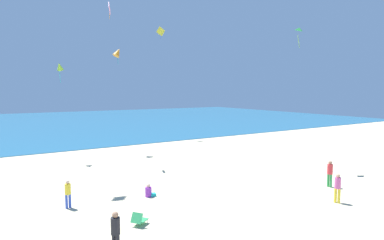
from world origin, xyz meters
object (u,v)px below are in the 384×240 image
at_px(person_3, 68,192).
at_px(kite_yellow, 161,31).
at_px(kite_pink, 109,8).
at_px(person_4, 116,231).
at_px(kite_orange, 118,52).
at_px(person_1, 330,172).
at_px(person_5, 338,186).
at_px(beach_chair_near_camera, 139,219).
at_px(kite_lime, 60,66).
at_px(person_6, 149,192).
at_px(kite_green, 299,29).

height_order(person_3, kite_yellow, kite_yellow).
distance_m(kite_yellow, kite_pink, 14.13).
bearing_deg(person_4, kite_orange, 43.37).
xyz_separation_m(person_1, person_5, (-2.09, -1.90, -0.04)).
relative_size(beach_chair_near_camera, person_5, 0.55).
bearing_deg(kite_pink, kite_lime, 142.26).
distance_m(beach_chair_near_camera, person_5, 10.18).
xyz_separation_m(beach_chair_near_camera, kite_lime, (-0.48, 15.16, 7.43)).
xyz_separation_m(person_5, kite_orange, (-4.97, 19.25, 8.43)).
bearing_deg(beach_chair_near_camera, kite_orange, 38.15).
bearing_deg(person_4, kite_yellow, 33.23).
xyz_separation_m(person_1, kite_orange, (-7.06, 17.36, 8.39)).
distance_m(person_5, kite_orange, 21.60).
bearing_deg(person_5, person_3, 129.40).
xyz_separation_m(person_3, person_5, (11.95, -6.51, 0.07)).
height_order(person_5, kite_yellow, kite_yellow).
height_order(person_6, kite_lime, kite_lime).
bearing_deg(kite_yellow, person_3, -127.19).
xyz_separation_m(person_4, person_5, (11.42, -0.83, -0.04)).
bearing_deg(beach_chair_near_camera, person_6, 23.68).
height_order(beach_chair_near_camera, person_1, person_1).
height_order(person_6, kite_yellow, kite_yellow).
bearing_deg(kite_green, person_1, -116.27).
bearing_deg(person_4, beach_chair_near_camera, 22.43).
height_order(beach_chair_near_camera, kite_green, kite_green).
xyz_separation_m(person_3, kite_yellow, (14.59, 19.23, 12.13)).
bearing_deg(beach_chair_near_camera, kite_pink, 41.44).
distance_m(person_4, kite_green, 19.04).
height_order(kite_green, kite_lime, kite_green).
height_order(person_4, kite_yellow, kite_yellow).
distance_m(person_3, kite_pink, 15.24).
relative_size(person_3, kite_pink, 1.10).
bearing_deg(kite_lime, kite_pink, -37.74).
bearing_deg(kite_green, beach_chair_near_camera, -165.92).
relative_size(kite_green, kite_lime, 0.90).
bearing_deg(person_5, kite_pink, 92.15).
bearing_deg(kite_pink, beach_chair_near_camera, -102.98).
bearing_deg(kite_yellow, kite_green, -85.24).
xyz_separation_m(person_6, kite_lime, (-2.39, 11.94, 7.45)).
relative_size(person_4, person_5, 1.05).
relative_size(kite_lime, kite_pink, 1.31).
xyz_separation_m(kite_orange, kite_pink, (-1.91, -3.92, 2.85)).
bearing_deg(person_3, person_1, -110.38).
xyz_separation_m(person_6, kite_orange, (2.89, 13.26, 9.04)).
bearing_deg(person_6, person_1, -14.22).
bearing_deg(kite_lime, kite_orange, 13.97).
relative_size(person_4, kite_green, 1.07).
xyz_separation_m(beach_chair_near_camera, person_3, (-2.18, 3.73, 0.53)).
relative_size(person_6, kite_yellow, 0.52).
bearing_deg(beach_chair_near_camera, person_3, 84.65).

